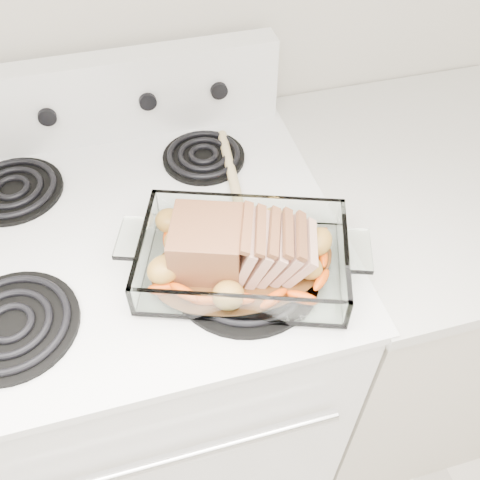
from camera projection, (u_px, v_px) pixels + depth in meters
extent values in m
cube|color=white|center=(153.00, 360.00, 1.33)|extent=(0.76, 0.65, 0.92)
cylinder|color=silver|center=(167.00, 461.00, 0.89)|extent=(0.61, 0.02, 0.02)
cube|color=white|center=(123.00, 235.00, 0.98)|extent=(0.78, 0.67, 0.02)
cube|color=white|center=(97.00, 100.00, 1.10)|extent=(0.76, 0.06, 0.18)
cylinder|color=black|center=(12.00, 326.00, 0.83)|extent=(0.21, 0.21, 0.01)
cylinder|color=black|center=(246.00, 275.00, 0.90)|extent=(0.25, 0.25, 0.01)
cylinder|color=black|center=(13.00, 191.00, 1.04)|extent=(0.19, 0.19, 0.01)
cylinder|color=black|center=(204.00, 157.00, 1.11)|extent=(0.17, 0.17, 0.01)
cylinder|color=black|center=(47.00, 116.00, 1.06)|extent=(0.04, 0.02, 0.04)
cylinder|color=black|center=(148.00, 101.00, 1.09)|extent=(0.04, 0.02, 0.04)
cylinder|color=black|center=(219.00, 90.00, 1.12)|extent=(0.04, 0.02, 0.04)
cube|color=beige|center=(396.00, 304.00, 1.45)|extent=(0.55, 0.65, 0.90)
cube|color=silver|center=(445.00, 175.00, 1.11)|extent=(0.58, 0.68, 0.03)
cube|color=white|center=(243.00, 266.00, 0.90)|extent=(0.34, 0.22, 0.01)
cube|color=white|center=(262.00, 305.00, 0.81)|extent=(0.34, 0.01, 0.06)
cube|color=white|center=(227.00, 209.00, 0.95)|extent=(0.34, 0.01, 0.06)
cube|color=white|center=(144.00, 274.00, 0.85)|extent=(0.01, 0.22, 0.06)
cube|color=white|center=(336.00, 234.00, 0.91)|extent=(0.01, 0.22, 0.06)
cylinder|color=#532E13|center=(243.00, 264.00, 0.90)|extent=(0.20, 0.20, 0.00)
cube|color=brown|center=(208.00, 254.00, 0.86)|extent=(0.11, 0.11, 0.09)
cube|color=tan|center=(246.00, 247.00, 0.87)|extent=(0.04, 0.11, 0.09)
cube|color=tan|center=(259.00, 245.00, 0.87)|extent=(0.05, 0.11, 0.08)
cube|color=tan|center=(272.00, 243.00, 0.88)|extent=(0.05, 0.10, 0.08)
cube|color=tan|center=(284.00, 241.00, 0.88)|extent=(0.05, 0.10, 0.07)
cube|color=tan|center=(296.00, 239.00, 0.89)|extent=(0.05, 0.10, 0.07)
ellipsoid|color=#E35813|center=(175.00, 312.00, 0.83)|extent=(0.05, 0.02, 0.02)
ellipsoid|color=#E35813|center=(315.00, 280.00, 0.87)|extent=(0.05, 0.02, 0.02)
ellipsoid|color=#E35813|center=(317.00, 237.00, 0.93)|extent=(0.05, 0.02, 0.02)
ellipsoid|color=#E35813|center=(157.00, 262.00, 0.89)|extent=(0.05, 0.02, 0.02)
ellipsoid|color=#B9863E|center=(153.00, 243.00, 0.91)|extent=(0.06, 0.05, 0.04)
ellipsoid|color=#B9863E|center=(241.00, 221.00, 0.94)|extent=(0.06, 0.05, 0.04)
ellipsoid|color=#B9863E|center=(310.00, 251.00, 0.89)|extent=(0.06, 0.05, 0.04)
cylinder|color=#D5BA7F|center=(231.00, 171.00, 1.07)|extent=(0.04, 0.24, 0.02)
ellipsoid|color=#D5BA7F|center=(252.00, 221.00, 0.98)|extent=(0.07, 0.09, 0.02)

